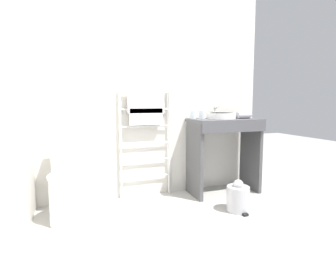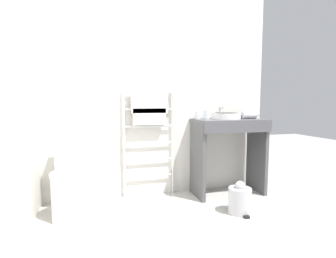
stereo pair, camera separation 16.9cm
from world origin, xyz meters
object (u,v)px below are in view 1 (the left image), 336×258
object	(u,v)px
sink_basin	(221,116)
trash_bin	(238,198)
towel_radiator	(146,118)
cup_near_wall	(193,115)
toilet	(73,186)
cup_near_edge	(202,115)
hair_dryer	(243,115)

from	to	relation	value
sink_basin	trash_bin	bearing A→B (deg)	-103.56
towel_radiator	cup_near_wall	distance (m)	0.57
toilet	cup_near_edge	xyz separation A→B (m)	(1.45, 0.25, 0.63)
hair_dryer	trash_bin	world-z (taller)	hair_dryer
toilet	towel_radiator	bearing A→B (deg)	23.10
toilet	cup_near_wall	distance (m)	1.53
trash_bin	cup_near_wall	bearing A→B (deg)	104.35
trash_bin	hair_dryer	bearing A→B (deg)	51.74
towel_radiator	cup_near_wall	bearing A→B (deg)	-3.15
towel_radiator	trash_bin	xyz separation A→B (m)	(0.74, -0.71, -0.77)
hair_dryer	trash_bin	distance (m)	1.03
cup_near_edge	towel_radiator	bearing A→B (deg)	172.76
towel_radiator	cup_near_wall	xyz separation A→B (m)	(0.57, -0.03, 0.03)
cup_near_edge	hair_dryer	size ratio (longest dim) A/B	0.42
toilet	sink_basin	distance (m)	1.79
sink_basin	trash_bin	world-z (taller)	sink_basin
towel_radiator	hair_dryer	distance (m)	1.17
toilet	sink_basin	xyz separation A→B (m)	(1.67, 0.19, 0.62)
hair_dryer	trash_bin	bearing A→B (deg)	-128.26
cup_near_wall	cup_near_edge	world-z (taller)	cup_near_edge
sink_basin	towel_radiator	bearing A→B (deg)	170.69
sink_basin	hair_dryer	distance (m)	0.28
cup_near_wall	cup_near_edge	size ratio (longest dim) A/B	0.97
cup_near_edge	trash_bin	world-z (taller)	cup_near_edge
sink_basin	trash_bin	distance (m)	0.98
cup_near_wall	hair_dryer	xyz separation A→B (m)	(0.58, -0.16, -0.01)
towel_radiator	cup_near_wall	size ratio (longest dim) A/B	13.34
hair_dryer	trash_bin	xyz separation A→B (m)	(-0.41, -0.52, -0.79)
hair_dryer	cup_near_wall	bearing A→B (deg)	164.46
towel_radiator	cup_near_wall	world-z (taller)	towel_radiator
towel_radiator	sink_basin	size ratio (longest dim) A/B	3.70
sink_basin	hair_dryer	world-z (taller)	hair_dryer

